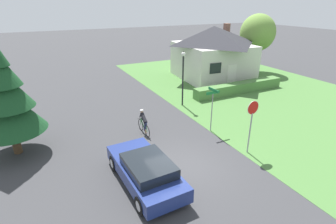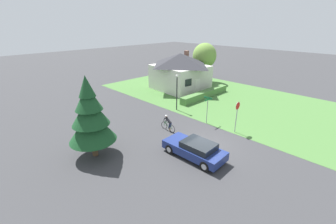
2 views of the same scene
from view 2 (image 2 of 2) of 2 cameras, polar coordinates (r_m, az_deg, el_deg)
The scene contains 11 objects.
ground_plane at distance 17.88m, azimuth 9.44°, elevation -8.56°, with size 140.00×140.00×0.00m, color #38383A.
grass_verge_right at distance 28.79m, azimuth 16.55°, elevation 2.83°, with size 16.00×36.00×0.01m, color #477538.
cottage_house at distance 32.10m, azimuth 3.08°, elevation 10.41°, with size 7.22×7.78×5.15m.
hedge_row at distance 29.05m, azimuth 9.38°, elevation 4.49°, with size 8.61×0.90×0.84m, color #4C7A3D.
sedan_left_lane at distance 16.13m, azimuth 6.83°, elevation -9.33°, with size 2.07×4.57×1.29m.
cyclist at distance 19.75m, azimuth 0.02°, elevation -2.90°, with size 0.44×1.67×1.43m.
stop_sign at distance 19.84m, azimuth 17.15°, elevation 0.21°, with size 0.70×0.07×2.80m.
street_lamp at distance 23.88m, azimuth 2.28°, elevation 6.39°, with size 0.30×0.30×3.98m.
street_name_sign at distance 21.04m, azimuth 10.00°, elevation 1.71°, with size 0.90×0.90×2.63m.
conifer_tall_near at distance 16.05m, azimuth -19.13°, elevation -1.10°, with size 3.23×3.23×5.86m.
deciduous_tree_right at distance 36.26m, azimuth 9.25°, elevation 13.91°, with size 3.64×3.64×6.03m.
Camera 2 is at (-12.77, -8.71, 8.97)m, focal length 24.00 mm.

